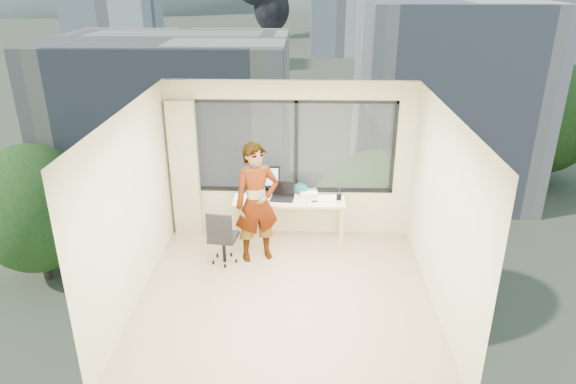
{
  "coord_description": "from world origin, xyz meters",
  "views": [
    {
      "loc": [
        0.22,
        -6.06,
        4.16
      ],
      "look_at": [
        0.0,
        1.0,
        1.15
      ],
      "focal_mm": 32.57,
      "sensor_mm": 36.0,
      "label": 1
    }
  ],
  "objects_px": {
    "game_console": "(309,193)",
    "chair": "(223,235)",
    "handbag": "(300,188)",
    "desk": "(289,220)",
    "monitor": "(264,181)",
    "laptop": "(282,192)",
    "person": "(257,203)"
  },
  "relations": [
    {
      "from": "person",
      "to": "handbag",
      "type": "distance_m",
      "value": 1.02
    },
    {
      "from": "desk",
      "to": "handbag",
      "type": "height_order",
      "value": "handbag"
    },
    {
      "from": "chair",
      "to": "laptop",
      "type": "xyz_separation_m",
      "value": [
        0.86,
        0.72,
        0.42
      ]
    },
    {
      "from": "handbag",
      "to": "monitor",
      "type": "bearing_deg",
      "value": 165.79
    },
    {
      "from": "game_console",
      "to": "laptop",
      "type": "xyz_separation_m",
      "value": [
        -0.43,
        -0.19,
        0.09
      ]
    },
    {
      "from": "desk",
      "to": "handbag",
      "type": "distance_m",
      "value": 0.54
    },
    {
      "from": "desk",
      "to": "chair",
      "type": "xyz_separation_m",
      "value": [
        -0.98,
        -0.74,
        0.08
      ]
    },
    {
      "from": "monitor",
      "to": "game_console",
      "type": "xyz_separation_m",
      "value": [
        0.73,
        0.05,
        -0.22
      ]
    },
    {
      "from": "monitor",
      "to": "handbag",
      "type": "height_order",
      "value": "monitor"
    },
    {
      "from": "desk",
      "to": "laptop",
      "type": "height_order",
      "value": "laptop"
    },
    {
      "from": "desk",
      "to": "monitor",
      "type": "height_order",
      "value": "monitor"
    },
    {
      "from": "chair",
      "to": "person",
      "type": "height_order",
      "value": "person"
    },
    {
      "from": "desk",
      "to": "person",
      "type": "bearing_deg",
      "value": -129.07
    },
    {
      "from": "game_console",
      "to": "monitor",
      "type": "bearing_deg",
      "value": 175.78
    },
    {
      "from": "chair",
      "to": "monitor",
      "type": "bearing_deg",
      "value": 64.26
    },
    {
      "from": "desk",
      "to": "laptop",
      "type": "relative_size",
      "value": 4.58
    },
    {
      "from": "laptop",
      "to": "handbag",
      "type": "bearing_deg",
      "value": 43.31
    },
    {
      "from": "monitor",
      "to": "game_console",
      "type": "bearing_deg",
      "value": -5.16
    },
    {
      "from": "person",
      "to": "monitor",
      "type": "distance_m",
      "value": 0.71
    },
    {
      "from": "person",
      "to": "laptop",
      "type": "distance_m",
      "value": 0.67
    },
    {
      "from": "person",
      "to": "game_console",
      "type": "relative_size",
      "value": 6.46
    },
    {
      "from": "person",
      "to": "laptop",
      "type": "relative_size",
      "value": 4.75
    },
    {
      "from": "monitor",
      "to": "laptop",
      "type": "xyz_separation_m",
      "value": [
        0.3,
        -0.15,
        -0.13
      ]
    },
    {
      "from": "handbag",
      "to": "chair",
      "type": "bearing_deg",
      "value": -162.32
    },
    {
      "from": "chair",
      "to": "handbag",
      "type": "bearing_deg",
      "value": 46.55
    },
    {
      "from": "laptop",
      "to": "chair",
      "type": "bearing_deg",
      "value": -133.88
    },
    {
      "from": "monitor",
      "to": "laptop",
      "type": "distance_m",
      "value": 0.36
    },
    {
      "from": "monitor",
      "to": "person",
      "type": "bearing_deg",
      "value": -103.55
    },
    {
      "from": "person",
      "to": "laptop",
      "type": "height_order",
      "value": "person"
    },
    {
      "from": "game_console",
      "to": "chair",
      "type": "bearing_deg",
      "value": -152.66
    },
    {
      "from": "chair",
      "to": "game_console",
      "type": "relative_size",
      "value": 3.13
    },
    {
      "from": "chair",
      "to": "game_console",
      "type": "xyz_separation_m",
      "value": [
        1.29,
        0.91,
        0.33
      ]
    }
  ]
}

